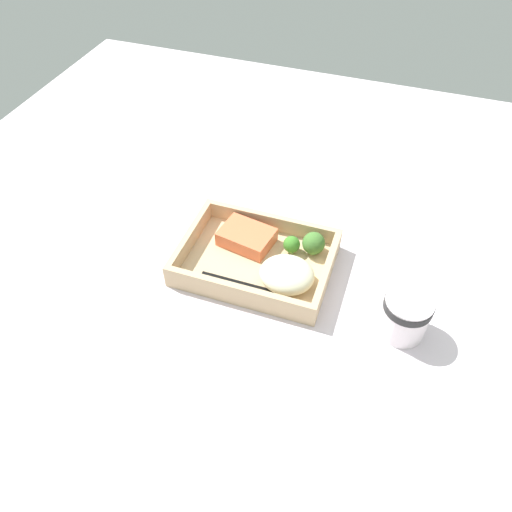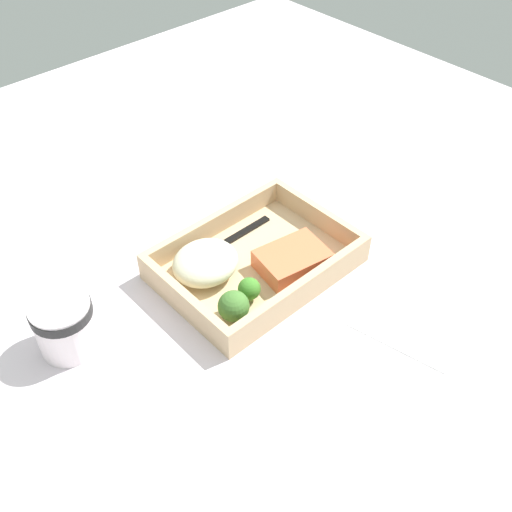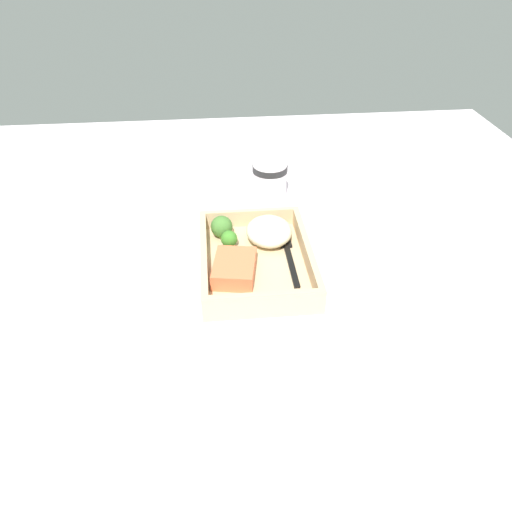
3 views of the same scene
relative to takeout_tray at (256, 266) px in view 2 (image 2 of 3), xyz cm
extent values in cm
cube|color=silver|center=(0.00, 0.00, -1.60)|extent=(160.00, 160.00, 2.00)
cube|color=tan|center=(0.00, 0.00, 0.00)|extent=(28.03, 20.32, 1.20)
cube|color=tan|center=(0.00, -9.56, 2.37)|extent=(28.03, 1.20, 3.53)
cube|color=tan|center=(0.00, 9.56, 2.37)|extent=(28.03, 1.20, 3.53)
cube|color=tan|center=(-13.41, 0.00, 2.37)|extent=(1.20, 17.92, 3.53)
cube|color=tan|center=(13.41, 0.00, 2.37)|extent=(1.20, 17.92, 3.53)
cube|color=#EB6D44|center=(-3.37, 4.22, 2.10)|extent=(11.04, 8.83, 2.99)
ellipsoid|color=beige|center=(6.92, -3.25, 2.92)|extent=(9.92, 8.93, 4.64)
cylinder|color=#8AAB5A|center=(5.52, 4.65, 1.16)|extent=(1.22, 1.22, 1.12)
sphere|color=#3D7D27|center=(5.52, 4.65, 2.60)|extent=(3.21, 3.21, 3.21)
cylinder|color=#75A157|center=(9.45, 5.90, 1.19)|extent=(1.65, 1.65, 1.19)
sphere|color=#43742F|center=(9.45, 5.90, 2.98)|extent=(4.33, 4.33, 4.33)
cube|color=black|center=(-2.12, -6.39, 0.82)|extent=(12.40, 1.14, 0.44)
cube|color=black|center=(5.78, -6.41, 0.82)|extent=(3.41, 2.21, 0.44)
cylinder|color=white|center=(27.93, -5.97, 3.39)|extent=(7.75, 7.75, 7.98)
cylinder|color=black|center=(27.93, -5.97, 6.27)|extent=(7.98, 7.98, 1.44)
cube|color=white|center=(-7.61, 22.56, -0.48)|extent=(11.72, 15.89, 0.24)
camera|label=1|loc=(20.89, -60.40, 69.32)|focal=35.00mm
camera|label=2|loc=(43.44, 47.52, 62.81)|focal=42.00mm
camera|label=3|loc=(-74.52, 7.45, 55.45)|focal=35.00mm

